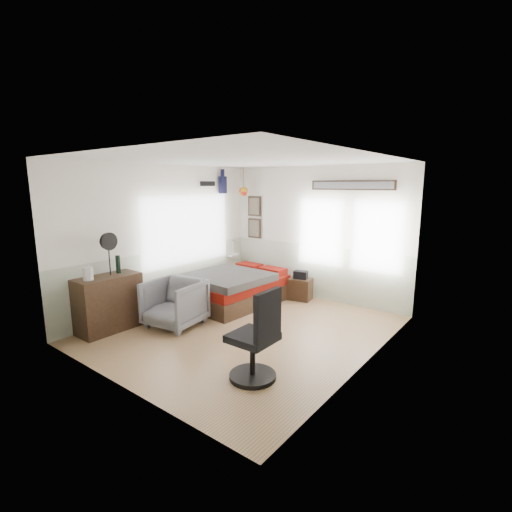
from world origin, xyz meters
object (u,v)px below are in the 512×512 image
object	(u,v)px
bed	(235,288)
dresser	(109,303)
armchair	(175,303)
nightstand	(300,289)
task_chair	(257,344)

from	to	relation	value
bed	dresser	bearing A→B (deg)	-103.44
bed	dresser	distance (m)	2.42
dresser	armchair	distance (m)	1.04
nightstand	task_chair	bearing A→B (deg)	-79.64
armchair	task_chair	world-z (taller)	task_chair
armchair	nightstand	size ratio (longest dim) A/B	1.94
dresser	nightstand	world-z (taller)	dresser
nightstand	task_chair	size ratio (longest dim) A/B	0.39
armchair	dresser	bearing A→B (deg)	-140.67
bed	nightstand	world-z (taller)	bed
bed	task_chair	xyz separation A→B (m)	(2.17, -2.10, 0.16)
dresser	nightstand	bearing A→B (deg)	63.94
dresser	armchair	xyz separation A→B (m)	(0.70, 0.77, -0.06)
bed	armchair	distance (m)	1.54
bed	nightstand	bearing A→B (deg)	49.88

